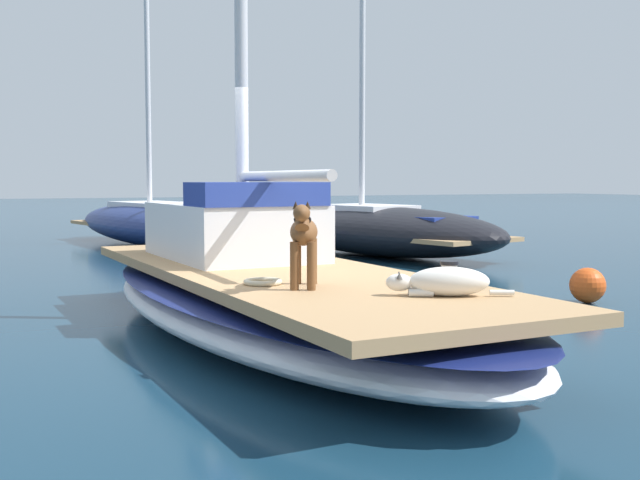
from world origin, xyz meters
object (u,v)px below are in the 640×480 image
at_px(sailboat_main, 277,301).
at_px(moored_boat_far_astern, 165,223).
at_px(deck_winch, 449,275).
at_px(moored_boat_starboard_side, 382,229).
at_px(dog_white, 444,282).
at_px(coiled_rope, 263,282).
at_px(dog_brown, 304,235).
at_px(mooring_buoy, 588,285).

bearing_deg(sailboat_main, moored_boat_far_astern, 82.14).
xyz_separation_m(deck_winch, moored_boat_starboard_side, (4.16, 8.40, -0.22)).
bearing_deg(dog_white, coiled_rope, 130.02).
bearing_deg(deck_winch, sailboat_main, 113.51).
relative_size(coiled_rope, moored_boat_starboard_side, 0.05).
bearing_deg(moored_boat_starboard_side, coiled_rope, -125.68).
bearing_deg(moored_boat_starboard_side, dog_brown, -123.43).
xyz_separation_m(dog_white, mooring_buoy, (3.77, 2.42, -0.55)).
bearing_deg(deck_winch, mooring_buoy, 30.38).
bearing_deg(sailboat_main, dog_brown, -102.81).
height_order(deck_winch, mooring_buoy, deck_winch).
bearing_deg(coiled_rope, moored_boat_far_astern, 80.23).
relative_size(sailboat_main, deck_winch, 34.86).
distance_m(sailboat_main, deck_winch, 2.00).
distance_m(dog_white, coiled_rope, 1.54).
relative_size(moored_boat_far_astern, mooring_buoy, 18.78).
bearing_deg(moored_boat_far_astern, dog_brown, -98.44).
distance_m(coiled_rope, mooring_buoy, 4.95).
distance_m(sailboat_main, moored_boat_far_astern, 10.45).
distance_m(dog_brown, coiled_rope, 0.57).
bearing_deg(coiled_rope, moored_boat_starboard_side, 54.32).
distance_m(dog_white, deck_winch, 0.51).
bearing_deg(mooring_buoy, coiled_rope, -165.38).
relative_size(dog_white, moored_boat_starboard_side, 0.13).
relative_size(sailboat_main, coiled_rope, 22.59).
height_order(moored_boat_starboard_side, moored_boat_far_astern, moored_boat_far_astern).
height_order(sailboat_main, deck_winch, deck_winch).
relative_size(dog_white, dog_brown, 1.00).
relative_size(dog_white, mooring_buoy, 1.99).
height_order(dog_brown, deck_winch, dog_brown).
bearing_deg(moored_boat_starboard_side, deck_winch, -116.35).
xyz_separation_m(dog_white, dog_brown, (-0.77, 0.85, 0.32)).
distance_m(sailboat_main, coiled_rope, 1.19).
xyz_separation_m(deck_winch, moored_boat_far_astern, (0.65, 12.15, -0.22)).
relative_size(dog_white, deck_winch, 4.17).
distance_m(dog_white, mooring_buoy, 4.52).
bearing_deg(moored_boat_starboard_side, mooring_buoy, -96.30).
xyz_separation_m(sailboat_main, dog_white, (0.46, -2.19, 0.43)).
relative_size(deck_winch, moored_boat_starboard_side, 0.03).
bearing_deg(dog_white, sailboat_main, 101.90).
height_order(moored_boat_starboard_side, mooring_buoy, moored_boat_starboard_side).
xyz_separation_m(sailboat_main, moored_boat_far_astern, (1.43, 10.35, 0.21)).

